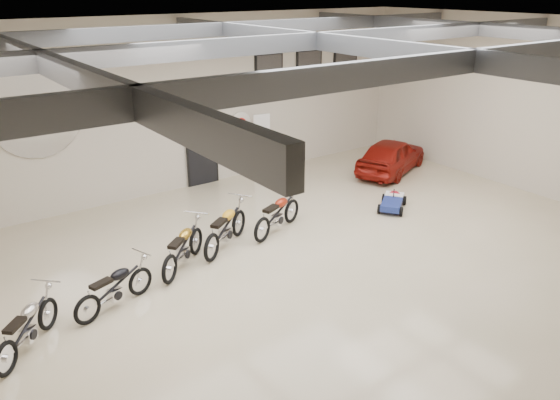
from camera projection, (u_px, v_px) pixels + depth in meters
floor at (311, 262)px, 12.12m from camera, size 16.00×12.00×0.01m
ceiling at (317, 27)px, 10.27m from camera, size 16.00×12.00×0.01m
back_wall at (183, 105)px, 15.72m from camera, size 16.00×0.02×5.00m
right_wall at (532, 106)px, 15.54m from camera, size 0.02×12.00×5.00m
ceiling_beams at (317, 41)px, 10.36m from camera, size 15.80×11.80×0.32m
door at (202, 151)px, 16.49m from camera, size 0.92×0.08×2.10m
logo_plaque at (35, 113)px, 13.40m from camera, size 2.30×0.06×1.16m
poster_left at (269, 75)px, 17.10m from camera, size 1.05×0.08×1.35m
poster_mid at (309, 70)px, 17.97m from camera, size 1.05×0.08×1.35m
poster_right at (345, 66)px, 18.83m from camera, size 1.05×0.08×1.35m
oil_sign at (241, 123)px, 17.01m from camera, size 0.72×0.10×0.72m
banner_stand at (262, 146)px, 17.20m from camera, size 0.57×0.34×1.97m
motorcycle_silver at (26, 326)px, 9.06m from camera, size 1.64×1.69×0.93m
motorcycle_black at (114, 287)px, 10.24m from camera, size 1.85×1.09×0.92m
motorcycle_gold at (183, 247)px, 11.72m from camera, size 1.88×1.69×1.01m
motorcycle_yellow at (225, 227)px, 12.60m from camera, size 2.04×1.64×1.05m
motorcycle_red at (277, 213)px, 13.42m from camera, size 2.02×1.29×1.01m
go_kart at (393, 198)px, 14.99m from camera, size 1.57×1.40×0.53m
vintage_car at (391, 155)px, 17.69m from camera, size 2.50×3.60×1.14m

